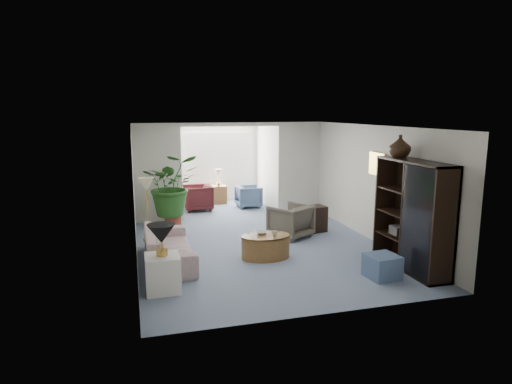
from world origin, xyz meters
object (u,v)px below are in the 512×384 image
object	(u,v)px
coffee_table	(266,246)
entertainment_cabinet	(412,215)
floor_lamp	(146,184)
plant_pot	(173,222)
ottoman	(382,266)
end_table	(163,273)
wingback_chair	(290,221)
framed_picture	(378,164)
sunroom_chair_maroon	(198,198)
coffee_cup	(275,234)
sofa	(169,246)
table_lamp	(161,234)
sunroom_table	(219,195)
side_table_dark	(314,219)
cabinet_urn	(400,146)
coffee_bowl	(262,233)
sunroom_chair_blue	(249,196)

from	to	relation	value
coffee_table	entertainment_cabinet	world-z (taller)	entertainment_cabinet
floor_lamp	plant_pot	size ratio (longest dim) A/B	0.90
entertainment_cabinet	ottoman	world-z (taller)	entertainment_cabinet
end_table	wingback_chair	bearing A→B (deg)	38.05
framed_picture	plant_pot	bearing A→B (deg)	150.28
end_table	sunroom_chair_maroon	size ratio (longest dim) A/B	0.73
framed_picture	coffee_cup	distance (m)	2.73
plant_pot	sofa	bearing A→B (deg)	-96.90
table_lamp	sunroom_table	size ratio (longest dim) A/B	0.80
side_table_dark	coffee_cup	bearing A→B (deg)	-132.73
coffee_table	side_table_dark	size ratio (longest dim) A/B	1.57
framed_picture	sunroom_table	bearing A→B (deg)	116.80
sofa	wingback_chair	distance (m)	2.94
framed_picture	side_table_dark	bearing A→B (deg)	128.26
entertainment_cabinet	sunroom_table	size ratio (longest dim) A/B	3.57
end_table	sunroom_chair_maroon	xyz separation A→B (m)	(1.36, 5.61, 0.07)
coffee_table	ottoman	size ratio (longest dim) A/B	1.90
wingback_chair	sunroom_table	xyz separation A→B (m)	(-0.86, 4.03, -0.10)
cabinet_urn	sunroom_chair_maroon	bearing A→B (deg)	119.66
entertainment_cabinet	coffee_bowl	bearing A→B (deg)	150.52
coffee_cup	ottoman	world-z (taller)	coffee_cup
entertainment_cabinet	cabinet_urn	bearing A→B (deg)	90.00
framed_picture	coffee_table	xyz separation A→B (m)	(-2.56, -0.36, -1.47)
side_table_dark	sunroom_chair_blue	xyz separation A→B (m)	(-0.81, 2.98, 0.02)
table_lamp	sunroom_chair_blue	distance (m)	6.33
floor_lamp	coffee_cup	bearing A→B (deg)	-39.92
sunroom_chair_maroon	coffee_table	bearing A→B (deg)	7.69
cabinet_urn	entertainment_cabinet	bearing A→B (deg)	-90.00
cabinet_urn	sofa	bearing A→B (deg)	166.54
coffee_cup	wingback_chair	xyz separation A→B (m)	(0.80, 1.32, -0.13)
wingback_chair	entertainment_cabinet	distance (m)	2.89
cabinet_urn	sunroom_chair_maroon	distance (m)	6.31
sunroom_chair_maroon	sunroom_table	size ratio (longest dim) A/B	1.46
table_lamp	coffee_table	bearing A→B (deg)	28.61
sunroom_chair_blue	sunroom_chair_maroon	world-z (taller)	sunroom_chair_maroon
sofa	plant_pot	size ratio (longest dim) A/B	5.34
cabinet_urn	plant_pot	size ratio (longest dim) A/B	1.04
framed_picture	entertainment_cabinet	world-z (taller)	entertainment_cabinet
coffee_bowl	sunroom_chair_blue	xyz separation A→B (m)	(0.89, 4.41, -0.16)
sunroom_chair_blue	sunroom_table	distance (m)	1.06
floor_lamp	entertainment_cabinet	world-z (taller)	entertainment_cabinet
coffee_cup	sunroom_chair_maroon	bearing A→B (deg)	99.96
coffee_bowl	wingback_chair	size ratio (longest dim) A/B	0.27
end_table	table_lamp	distance (m)	0.64
sofa	ottoman	bearing A→B (deg)	-117.24
floor_lamp	entertainment_cabinet	bearing A→B (deg)	-34.40
coffee_bowl	sunroom_chair_blue	bearing A→B (deg)	78.57
coffee_table	side_table_dark	distance (m)	2.24
table_lamp	sunroom_table	bearing A→B (deg)	71.63
sunroom_chair_blue	side_table_dark	bearing A→B (deg)	-165.49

